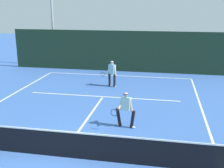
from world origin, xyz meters
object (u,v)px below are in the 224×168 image
(player_near, at_px, (125,108))
(player_far, at_px, (112,72))
(light_pole, at_px, (52,13))
(tennis_ball, at_px, (87,93))

(player_near, distance_m, player_far, 6.15)
(player_near, xyz_separation_m, light_pole, (-7.74, 11.39, 3.58))
(player_far, bearing_deg, tennis_ball, 84.62)
(tennis_ball, bearing_deg, player_near, -55.54)
(tennis_ball, bearing_deg, player_far, 57.26)
(player_near, xyz_separation_m, player_far, (-1.70, 5.91, 0.08))
(player_far, xyz_separation_m, light_pole, (-6.04, 5.49, 3.50))
(light_pole, bearing_deg, tennis_ball, -55.96)
(player_far, bearing_deg, player_near, 133.44)
(player_near, bearing_deg, player_far, -60.68)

